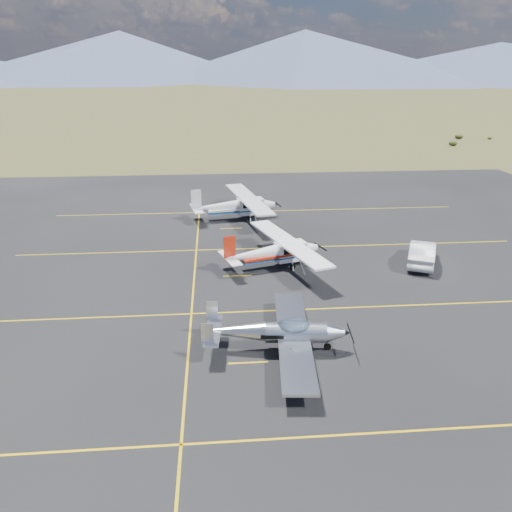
# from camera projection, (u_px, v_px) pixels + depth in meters

# --- Properties ---
(ground) EXTENTS (1600.00, 1600.00, 0.00)m
(ground) POSITION_uv_depth(u_px,v_px,m) (297.00, 326.00, 28.26)
(ground) COLOR #383D1C
(ground) RESTS_ON ground
(apron) EXTENTS (72.00, 72.00, 0.02)m
(apron) POSITION_uv_depth(u_px,v_px,m) (280.00, 277.00, 34.78)
(apron) COLOR black
(apron) RESTS_ON ground
(aircraft_low_wing) EXTENTS (7.28, 10.11, 2.19)m
(aircraft_low_wing) POSITION_uv_depth(u_px,v_px,m) (279.00, 332.00, 25.52)
(aircraft_low_wing) COLOR silver
(aircraft_low_wing) RESTS_ON apron
(aircraft_cessna) EXTENTS (7.54, 11.01, 2.81)m
(aircraft_cessna) POSITION_uv_depth(u_px,v_px,m) (274.00, 251.00, 36.14)
(aircraft_cessna) COLOR white
(aircraft_cessna) RESTS_ON apron
(aircraft_plain) EXTENTS (7.63, 12.30, 3.11)m
(aircraft_plain) POSITION_uv_depth(u_px,v_px,m) (236.00, 205.00, 47.53)
(aircraft_plain) COLOR silver
(aircraft_plain) RESTS_ON apron
(sedan) EXTENTS (3.77, 5.45, 1.70)m
(sedan) POSITION_uv_depth(u_px,v_px,m) (422.00, 253.00, 36.87)
(sedan) COLOR silver
(sedan) RESTS_ON apron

